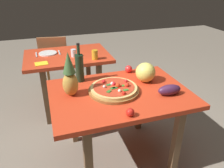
# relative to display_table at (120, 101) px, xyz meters

# --- Properties ---
(ground_plane) EXTENTS (10.00, 10.00, 0.00)m
(ground_plane) POSITION_rel_display_table_xyz_m (0.00, 0.00, -0.65)
(ground_plane) COLOR gray
(display_table) EXTENTS (1.17, 0.84, 0.74)m
(display_table) POSITION_rel_display_table_xyz_m (0.00, 0.00, 0.00)
(display_table) COLOR brown
(display_table) RESTS_ON ground_plane
(background_table) EXTENTS (1.04, 0.74, 0.74)m
(background_table) POSITION_rel_display_table_xyz_m (-0.30, 1.10, -0.02)
(background_table) COLOR brown
(background_table) RESTS_ON ground_plane
(dining_chair) EXTENTS (0.46, 0.46, 0.85)m
(dining_chair) POSITION_rel_display_table_xyz_m (-0.43, 1.70, -0.16)
(dining_chair) COLOR #925E2D
(dining_chair) RESTS_ON ground_plane
(pizza_board) EXTENTS (0.43, 0.43, 0.02)m
(pizza_board) POSITION_rel_display_table_xyz_m (-0.05, 0.01, 0.11)
(pizza_board) COLOR #925E2D
(pizza_board) RESTS_ON display_table
(pizza) EXTENTS (0.40, 0.40, 0.06)m
(pizza) POSITION_rel_display_table_xyz_m (-0.05, 0.01, 0.13)
(pizza) COLOR #DBB567
(pizza) RESTS_ON pizza_board
(wine_bottle) EXTENTS (0.08, 0.08, 0.36)m
(wine_bottle) POSITION_rel_display_table_xyz_m (-0.28, 0.31, 0.23)
(wine_bottle) COLOR #1B311E
(wine_bottle) RESTS_ON display_table
(pineapple_left) EXTENTS (0.13, 0.13, 0.37)m
(pineapple_left) POSITION_rel_display_table_xyz_m (-0.40, 0.07, 0.26)
(pineapple_left) COLOR #B98C3A
(pineapple_left) RESTS_ON display_table
(melon) EXTENTS (0.18, 0.18, 0.18)m
(melon) POSITION_rel_display_table_xyz_m (0.29, 0.12, 0.19)
(melon) COLOR #EEE063
(melon) RESTS_ON display_table
(bell_pepper) EXTENTS (0.10, 0.10, 0.11)m
(bell_pepper) POSITION_rel_display_table_xyz_m (0.32, 0.28, 0.14)
(bell_pepper) COLOR red
(bell_pepper) RESTS_ON display_table
(eggplant) EXTENTS (0.20, 0.10, 0.09)m
(eggplant) POSITION_rel_display_table_xyz_m (0.37, -0.17, 0.14)
(eggplant) COLOR #452141
(eggplant) RESTS_ON display_table
(tomato_by_bottle) EXTENTS (0.07, 0.07, 0.07)m
(tomato_by_bottle) POSITION_rel_display_table_xyz_m (0.22, 0.36, 0.13)
(tomato_by_bottle) COLOR red
(tomato_by_bottle) RESTS_ON display_table
(tomato_at_corner) EXTENTS (0.06, 0.06, 0.06)m
(tomato_at_corner) POSITION_rel_display_table_xyz_m (-0.05, -0.36, 0.13)
(tomato_at_corner) COLOR red
(tomato_at_corner) RESTS_ON display_table
(drinking_glass_juice) EXTENTS (0.07, 0.07, 0.11)m
(drinking_glass_juice) POSITION_rel_display_table_xyz_m (-0.01, 0.84, 0.15)
(drinking_glass_juice) COLOR gold
(drinking_glass_juice) RESTS_ON background_table
(drinking_glass_water) EXTENTS (0.06, 0.06, 0.09)m
(drinking_glass_water) POSITION_rel_display_table_xyz_m (-0.23, 1.01, 0.14)
(drinking_glass_water) COLOR silver
(drinking_glass_water) RESTS_ON background_table
(dinner_plate) EXTENTS (0.22, 0.22, 0.02)m
(dinner_plate) POSITION_rel_display_table_xyz_m (-0.53, 1.21, 0.10)
(dinner_plate) COLOR white
(dinner_plate) RESTS_ON background_table
(fork_utensil) EXTENTS (0.02, 0.18, 0.01)m
(fork_utensil) POSITION_rel_display_table_xyz_m (-0.67, 1.21, 0.10)
(fork_utensil) COLOR silver
(fork_utensil) RESTS_ON background_table
(knife_utensil) EXTENTS (0.02, 0.18, 0.01)m
(knife_utensil) POSITION_rel_display_table_xyz_m (-0.39, 1.21, 0.10)
(knife_utensil) COLOR silver
(knife_utensil) RESTS_ON background_table
(napkin_folded) EXTENTS (0.15, 0.13, 0.01)m
(napkin_folded) POSITION_rel_display_table_xyz_m (-0.62, 0.88, 0.10)
(napkin_folded) COLOR yellow
(napkin_folded) RESTS_ON background_table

